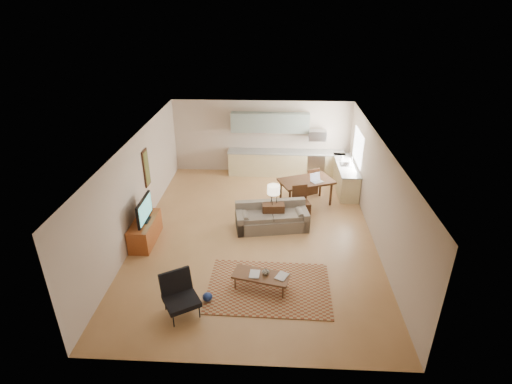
# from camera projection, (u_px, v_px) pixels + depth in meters

# --- Properties ---
(room) EXTENTS (9.00, 9.00, 9.00)m
(room) POSITION_uv_depth(u_px,v_px,m) (255.00, 190.00, 10.68)
(room) COLOR #A47343
(room) RESTS_ON ground
(kitchen_counter_back) EXTENTS (4.26, 0.64, 0.92)m
(kitchen_counter_back) POSITION_uv_depth(u_px,v_px,m) (286.00, 163.00, 14.78)
(kitchen_counter_back) COLOR tan
(kitchen_counter_back) RESTS_ON ground
(kitchen_counter_right) EXTENTS (0.64, 2.26, 0.92)m
(kitchen_counter_right) POSITION_uv_depth(u_px,v_px,m) (346.00, 177.00, 13.63)
(kitchen_counter_right) COLOR tan
(kitchen_counter_right) RESTS_ON ground
(kitchen_range) EXTENTS (0.62, 0.62, 0.90)m
(kitchen_range) POSITION_uv_depth(u_px,v_px,m) (315.00, 164.00, 14.73)
(kitchen_range) COLOR #A5A8AD
(kitchen_range) RESTS_ON ground
(kitchen_microwave) EXTENTS (0.62, 0.40, 0.35)m
(kitchen_microwave) POSITION_uv_depth(u_px,v_px,m) (317.00, 135.00, 14.27)
(kitchen_microwave) COLOR #A5A8AD
(kitchen_microwave) RESTS_ON room
(upper_cabinets) EXTENTS (2.80, 0.34, 0.70)m
(upper_cabinets) POSITION_uv_depth(u_px,v_px,m) (270.00, 123.00, 14.28)
(upper_cabinets) COLOR gray
(upper_cabinets) RESTS_ON room
(window_right) EXTENTS (0.02, 1.40, 1.05)m
(window_right) POSITION_uv_depth(u_px,v_px,m) (358.00, 147.00, 13.13)
(window_right) COLOR white
(window_right) RESTS_ON room
(wall_art_left) EXTENTS (0.06, 0.42, 1.10)m
(wall_art_left) POSITION_uv_depth(u_px,v_px,m) (147.00, 168.00, 11.55)
(wall_art_left) COLOR olive
(wall_art_left) RESTS_ON room
(triptych) EXTENTS (1.70, 0.04, 0.50)m
(triptych) POSITION_uv_depth(u_px,v_px,m) (259.00, 127.00, 14.51)
(triptych) COLOR beige
(triptych) RESTS_ON room
(rug) EXTENTS (2.83, 1.99, 0.02)m
(rug) POSITION_uv_depth(u_px,v_px,m) (269.00, 287.00, 9.17)
(rug) COLOR brown
(rug) RESTS_ON floor
(sofa) EXTENTS (2.26, 1.27, 0.74)m
(sofa) POSITION_uv_depth(u_px,v_px,m) (272.00, 217.00, 11.37)
(sofa) COLOR #6A5F51
(sofa) RESTS_ON floor
(coffee_table) EXTENTS (1.36, 0.79, 0.38)m
(coffee_table) POSITION_uv_depth(u_px,v_px,m) (261.00, 282.00, 9.07)
(coffee_table) COLOR #55341E
(coffee_table) RESTS_ON floor
(book_a) EXTENTS (0.27, 0.34, 0.03)m
(book_a) POSITION_uv_depth(u_px,v_px,m) (249.00, 274.00, 9.00)
(book_a) COLOR maroon
(book_a) RESTS_ON coffee_table
(book_b) EXTENTS (0.49, 0.51, 0.02)m
(book_b) POSITION_uv_depth(u_px,v_px,m) (277.00, 275.00, 8.98)
(book_b) COLOR navy
(book_b) RESTS_ON coffee_table
(vase) EXTENTS (0.18, 0.18, 0.17)m
(vase) POSITION_uv_depth(u_px,v_px,m) (266.00, 271.00, 8.97)
(vase) COLOR black
(vase) RESTS_ON coffee_table
(armchair) EXTENTS (1.07, 1.07, 0.89)m
(armchair) POSITION_uv_depth(u_px,v_px,m) (181.00, 297.00, 8.23)
(armchair) COLOR black
(armchair) RESTS_ON floor
(tv_credenza) EXTENTS (0.54, 1.40, 0.65)m
(tv_credenza) POSITION_uv_depth(u_px,v_px,m) (145.00, 231.00, 10.78)
(tv_credenza) COLOR brown
(tv_credenza) RESTS_ON floor
(tv) EXTENTS (0.11, 1.08, 0.65)m
(tv) POSITION_uv_depth(u_px,v_px,m) (144.00, 210.00, 10.49)
(tv) COLOR black
(tv) RESTS_ON tv_credenza
(console_table) EXTENTS (0.65, 0.46, 0.72)m
(console_table) POSITION_uv_depth(u_px,v_px,m) (273.00, 214.00, 11.51)
(console_table) COLOR #341C0F
(console_table) RESTS_ON floor
(table_lamp) EXTENTS (0.38, 0.38, 0.58)m
(table_lamp) POSITION_uv_depth(u_px,v_px,m) (273.00, 194.00, 11.22)
(table_lamp) COLOR beige
(table_lamp) RESTS_ON console_table
(dining_table) EXTENTS (1.88, 1.50, 0.83)m
(dining_table) POSITION_uv_depth(u_px,v_px,m) (306.00, 192.00, 12.70)
(dining_table) COLOR #341C0F
(dining_table) RESTS_ON floor
(dining_chair_near) EXTENTS (0.58, 0.59, 0.97)m
(dining_chair_near) POSITION_uv_depth(u_px,v_px,m) (301.00, 202.00, 11.91)
(dining_chair_near) COLOR #341C0F
(dining_chair_near) RESTS_ON floor
(dining_chair_far) EXTENTS (0.61, 0.62, 0.93)m
(dining_chair_far) POSITION_uv_depth(u_px,v_px,m) (310.00, 180.00, 13.42)
(dining_chair_far) COLOR #341C0F
(dining_chair_far) RESTS_ON floor
(laptop) EXTENTS (0.44, 0.41, 0.26)m
(laptop) POSITION_uv_depth(u_px,v_px,m) (317.00, 178.00, 12.34)
(laptop) COLOR #A5A8AD
(laptop) RESTS_ON dining_table
(soap_bottle) EXTENTS (0.10, 0.10, 0.19)m
(soap_bottle) POSITION_uv_depth(u_px,v_px,m) (342.00, 158.00, 13.74)
(soap_bottle) COLOR beige
(soap_bottle) RESTS_ON kitchen_counter_right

